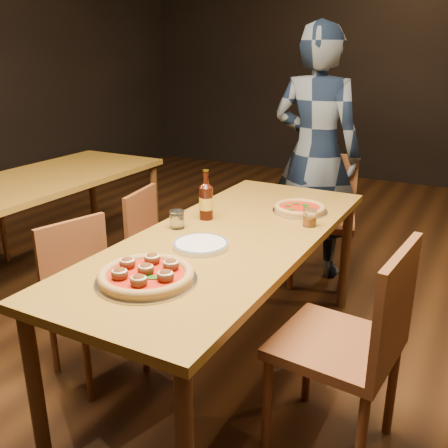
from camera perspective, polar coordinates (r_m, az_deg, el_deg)
The scene contains 14 objects.
ground at distance 2.76m, azimuth 0.51°, elevation -15.97°, with size 9.00×9.00×0.00m, color black.
table_main at distance 2.43m, azimuth 0.56°, elevation -2.81°, with size 0.80×2.00×0.75m.
table_left at distance 3.70m, azimuth -21.10°, elevation 3.64°, with size 0.80×2.00×0.75m.
chair_main_nw at distance 2.59m, azimuth -14.47°, elevation -8.44°, with size 0.39×0.39×0.83m, color brown, non-canonical shape.
chair_main_sw at distance 3.13m, azimuth -6.37°, elevation -3.06°, with size 0.38×0.38×0.82m, color brown, non-canonical shape.
chair_main_e at distance 2.09m, azimuth 12.62°, elevation -13.11°, with size 0.46×0.46×0.98m, color brown, non-canonical shape.
chair_end at distance 3.57m, azimuth 11.20°, elevation 0.54°, with size 0.44×0.44×0.94m, color brown, non-canonical shape.
pizza_meatball at distance 1.95m, azimuth -8.89°, elevation -5.75°, with size 0.39×0.39×0.07m.
pizza_margherita at distance 2.78m, azimuth 8.67°, elevation 1.79°, with size 0.30×0.30×0.04m.
plate_stack at distance 2.25m, azimuth -2.67°, elevation -2.42°, with size 0.25×0.25×0.02m, color white.
beer_bottle at distance 2.61m, azimuth -2.06°, elevation 2.53°, with size 0.07×0.07×0.26m.
water_glass at distance 2.49m, azimuth -5.39°, elevation 0.53°, with size 0.07×0.07×0.09m, color white.
amber_glass at distance 2.55m, azimuth 9.77°, elevation 0.70°, with size 0.07×0.07×0.09m, color #A35512.
diner at distance 3.64m, azimuth 10.44°, elevation 7.86°, with size 0.65×0.43×1.78m, color black.
Camera 1 is at (1.05, -1.99, 1.59)m, focal length 40.00 mm.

